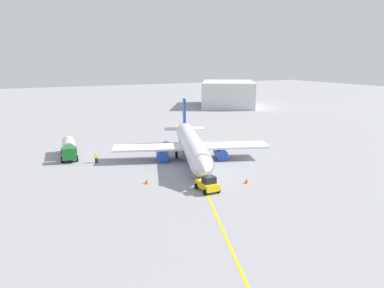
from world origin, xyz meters
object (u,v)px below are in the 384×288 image
object	(u,v)px
refueling_worker	(96,158)
safety_cone_nose	(147,181)
safety_cone_wingtip	(247,181)
fuel_tanker	(69,148)
airplane	(192,146)
pushback_tug	(208,184)

from	to	relation	value
refueling_worker	safety_cone_nose	world-z (taller)	refueling_worker
safety_cone_wingtip	fuel_tanker	bearing A→B (deg)	-143.21
fuel_tanker	refueling_worker	world-z (taller)	fuel_tanker
refueling_worker	safety_cone_wingtip	bearing A→B (deg)	38.76
safety_cone_nose	fuel_tanker	bearing A→B (deg)	-160.63
airplane	refueling_worker	world-z (taller)	airplane
fuel_tanker	refueling_worker	size ratio (longest dim) A/B	6.21
airplane	safety_cone_wingtip	xyz separation A→B (m)	(15.13, 1.19, -2.25)
pushback_tug	safety_cone_wingtip	xyz separation A→B (m)	(-0.39, 6.71, -0.66)
fuel_tanker	safety_cone_wingtip	distance (m)	33.95
fuel_tanker	safety_cone_nose	bearing A→B (deg)	19.37
fuel_tanker	pushback_tug	distance (m)	30.74
fuel_tanker	safety_cone_nose	distance (m)	22.12
pushback_tug	safety_cone_wingtip	size ratio (longest dim) A/B	5.20
safety_cone_nose	safety_cone_wingtip	bearing A→B (deg)	64.00
refueling_worker	safety_cone_nose	xyz separation A→B (m)	(14.60, 3.82, -0.47)
pushback_tug	fuel_tanker	bearing A→B (deg)	-153.73
airplane	safety_cone_nose	xyz separation A→B (m)	(8.79, -11.80, -2.24)
refueling_worker	fuel_tanker	bearing A→B (deg)	-150.63
pushback_tug	safety_cone_wingtip	bearing A→B (deg)	93.35
airplane	safety_cone_nose	bearing A→B (deg)	-53.32
pushback_tug	safety_cone_nose	world-z (taller)	pushback_tug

